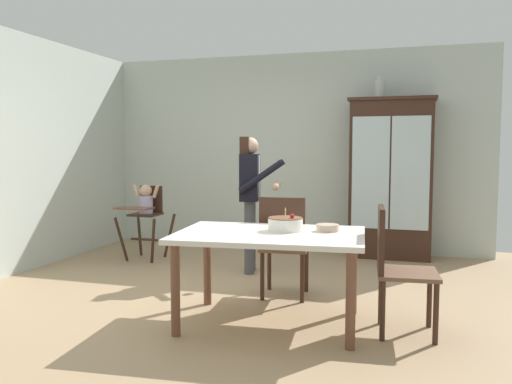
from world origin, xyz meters
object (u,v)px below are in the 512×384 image
(adult_person, at_px, (251,187))
(birthday_cake, at_px, (285,224))
(high_chair_with_toddler, at_px, (146,208))
(dining_chair_far_side, at_px, (284,240))
(dining_chair_right_end, at_px, (394,261))
(china_cabinet, at_px, (391,178))
(serving_bowl, at_px, (327,228))
(ceramic_vase, at_px, (379,89))
(dining_table, at_px, (270,244))

(adult_person, height_order, birthday_cake, adult_person)
(high_chair_with_toddler, bearing_deg, dining_chair_far_side, -29.01)
(high_chair_with_toddler, height_order, dining_chair_right_end, dining_chair_right_end)
(china_cabinet, distance_m, high_chair_with_toddler, 3.14)
(adult_person, height_order, serving_bowl, adult_person)
(dining_chair_far_side, xyz_separation_m, dining_chair_right_end, (1.01, -0.63, 0.00))
(dining_chair_right_end, bearing_deg, adult_person, 41.44)
(ceramic_vase, height_order, high_chair_with_toddler, ceramic_vase)
(high_chair_with_toddler, relative_size, dining_chair_right_end, 0.99)
(high_chair_with_toddler, bearing_deg, dining_table, -40.80)
(ceramic_vase, relative_size, adult_person, 0.18)
(adult_person, relative_size, dining_table, 0.99)
(china_cabinet, bearing_deg, ceramic_vase, 178.69)
(china_cabinet, bearing_deg, serving_bowl, -98.36)
(adult_person, bearing_deg, china_cabinet, -60.03)
(dining_table, relative_size, serving_bowl, 8.56)
(adult_person, distance_m, dining_table, 1.77)
(dining_table, bearing_deg, adult_person, 112.10)
(high_chair_with_toddler, height_order, dining_table, high_chair_with_toddler)
(china_cabinet, distance_m, ceramic_vase, 1.14)
(ceramic_vase, bearing_deg, serving_bowl, -94.96)
(china_cabinet, height_order, dining_chair_right_end, china_cabinet)
(birthday_cake, distance_m, dining_chair_right_end, 0.88)
(birthday_cake, relative_size, dining_chair_far_side, 0.29)
(high_chair_with_toddler, xyz_separation_m, adult_person, (1.47, -0.28, 0.31))
(high_chair_with_toddler, bearing_deg, ceramic_vase, 20.53)
(adult_person, bearing_deg, birthday_cake, -164.08)
(birthday_cake, bearing_deg, high_chair_with_toddler, 141.37)
(dining_table, bearing_deg, ceramic_vase, 77.17)
(serving_bowl, bearing_deg, dining_chair_right_end, -12.83)
(birthday_cake, bearing_deg, china_cabinet, 75.34)
(china_cabinet, bearing_deg, dining_chair_right_end, -87.42)
(high_chair_with_toddler, xyz_separation_m, dining_chair_right_end, (3.08, -1.82, -0.10))
(china_cabinet, height_order, birthday_cake, china_cabinet)
(serving_bowl, distance_m, dining_chair_far_side, 0.73)
(china_cabinet, height_order, dining_chair_far_side, china_cabinet)
(dining_chair_far_side, bearing_deg, adult_person, -61.56)
(dining_table, height_order, birthday_cake, birthday_cake)
(adult_person, bearing_deg, dining_table, -168.70)
(dining_table, distance_m, dining_chair_right_end, 0.96)
(high_chair_with_toddler, bearing_deg, dining_chair_right_end, -29.70)
(ceramic_vase, bearing_deg, birthday_cake, -101.46)
(high_chair_with_toddler, distance_m, dining_table, 2.86)
(serving_bowl, bearing_deg, ceramic_vase, 85.04)
(ceramic_vase, relative_size, birthday_cake, 0.96)
(china_cabinet, relative_size, ceramic_vase, 7.54)
(high_chair_with_toddler, height_order, dining_chair_far_side, dining_chair_far_side)
(adult_person, bearing_deg, high_chair_with_toddler, 68.30)
(ceramic_vase, relative_size, dining_table, 0.18)
(adult_person, relative_size, dining_chair_far_side, 1.59)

